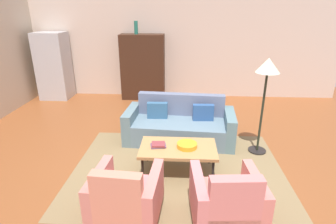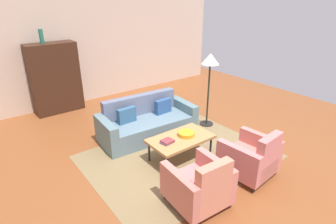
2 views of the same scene
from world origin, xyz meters
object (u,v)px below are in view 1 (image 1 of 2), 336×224
Objects in this scene: couch at (180,125)px; vase_tall at (136,28)px; armchair_left at (125,200)px; book_stack at (158,145)px; fruit_bowl at (187,145)px; armchair_right at (227,204)px; coffee_table at (178,149)px; refrigerator at (54,66)px; cabinet at (143,67)px; floor_lamp at (267,75)px.

couch is 6.30× the size of vase_tall.
book_stack is at bearing 80.00° from armchair_left.
fruit_bowl is 0.92× the size of vase_tall.
book_stack is 0.77× the size of vase_tall.
armchair_right is 2.57× the size of vase_tall.
armchair_left reaches higher than couch.
fruit_bowl is (0.74, 1.17, 0.13)m from armchair_left.
refrigerator is (-3.61, 3.67, 0.52)m from coffee_table.
couch is 1.17× the size of refrigerator.
fruit_bowl is 3.99m from cabinet.
couch is at bearing 89.71° from coffee_table.
fruit_bowl is 0.18× the size of floor_lamp.
armchair_right reaches higher than fruit_bowl.
refrigerator is at bearing 125.90° from armchair_left.
armchair_left is at bearing -104.03° from book_stack.
cabinet reaches higher than fruit_bowl.
couch is 3.32m from vase_tall.
vase_tall reaches higher than armchair_right.
armchair_left is 4.99m from cabinet.
cabinet is 5.26× the size of vase_tall.
armchair_left is at bearing -122.48° from fruit_bowl.
coffee_table is 1.36× the size of armchair_left.
couch is at bearing -34.46° from refrigerator.
coffee_table is 1.32m from armchair_left.
armchair_left is 1.00× the size of armchair_right.
armchair_left is at bearing 175.14° from armchair_right.
coffee_table is at bearing -71.79° from vase_tall.
cabinet is at bearing 99.64° from armchair_left.
vase_tall is at bearing 131.59° from floor_lamp.
armchair_right reaches higher than couch.
fruit_bowl is 0.45m from book_stack.
armchair_left is 5.23m from vase_tall.
cabinet is (-1.09, 3.77, 0.49)m from coffee_table.
armchair_left is 1.39m from fruit_bowl.
fruit_bowl is 0.17× the size of refrigerator.
couch is 4.43m from refrigerator.
coffee_table is 1.93m from floor_lamp.
refrigerator is (-2.52, -0.10, 0.03)m from cabinet.
fruit_bowl is (-0.47, 1.17, 0.13)m from armchair_right.
fruit_bowl is at bearing 0.00° from coffee_table.
couch is 2.43m from armchair_left.
cabinet reaches higher than book_stack.
couch is 1.20× the size of cabinet.
book_stack is at bearing -157.16° from floor_lamp.
coffee_table is 3.79× the size of fruit_bowl.
book_stack is (-0.45, 0.00, -0.01)m from fruit_bowl.
coffee_table is 4.53× the size of book_stack.
couch is 1.90m from floor_lamp.
armchair_left is at bearing -82.66° from vase_tall.
cabinet is at bearing 106.11° from coffee_table.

